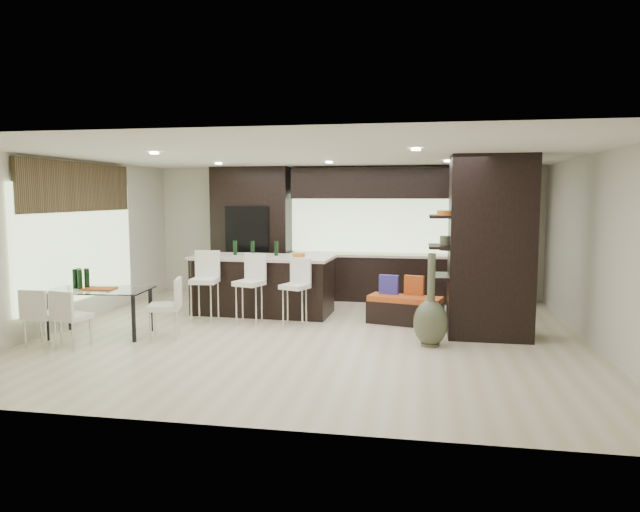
% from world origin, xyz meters
% --- Properties ---
extents(ground, '(8.00, 8.00, 0.00)m').
position_xyz_m(ground, '(0.00, 0.00, 0.00)').
color(ground, beige).
rests_on(ground, ground).
extents(back_wall, '(8.00, 0.02, 2.70)m').
position_xyz_m(back_wall, '(0.00, 3.50, 1.35)').
color(back_wall, beige).
rests_on(back_wall, ground).
extents(left_wall, '(0.02, 7.00, 2.70)m').
position_xyz_m(left_wall, '(-4.00, 0.00, 1.35)').
color(left_wall, beige).
rests_on(left_wall, ground).
extents(right_wall, '(0.02, 7.00, 2.70)m').
position_xyz_m(right_wall, '(4.00, 0.00, 1.35)').
color(right_wall, beige).
rests_on(right_wall, ground).
extents(ceiling, '(8.00, 7.00, 0.02)m').
position_xyz_m(ceiling, '(0.00, 0.00, 2.70)').
color(ceiling, white).
rests_on(ceiling, ground).
extents(window_left, '(0.04, 3.20, 1.90)m').
position_xyz_m(window_left, '(-3.96, 0.20, 1.35)').
color(window_left, '#B2D199').
rests_on(window_left, left_wall).
extents(window_back, '(3.40, 0.04, 1.20)m').
position_xyz_m(window_back, '(0.60, 3.46, 1.55)').
color(window_back, '#B2D199').
rests_on(window_back, back_wall).
extents(stone_accent, '(0.08, 3.00, 0.80)m').
position_xyz_m(stone_accent, '(-3.93, 0.20, 2.25)').
color(stone_accent, brown).
rests_on(stone_accent, left_wall).
extents(ceiling_spots, '(4.00, 3.00, 0.02)m').
position_xyz_m(ceiling_spots, '(0.00, 0.25, 2.68)').
color(ceiling_spots, white).
rests_on(ceiling_spots, ceiling).
extents(back_cabinetry, '(6.80, 0.68, 2.70)m').
position_xyz_m(back_cabinetry, '(0.50, 3.17, 1.35)').
color(back_cabinetry, black).
rests_on(back_cabinetry, ground).
extents(refrigerator, '(0.90, 0.68, 1.90)m').
position_xyz_m(refrigerator, '(-1.90, 3.12, 0.95)').
color(refrigerator, black).
rests_on(refrigerator, ground).
extents(partition_column, '(1.20, 0.80, 2.70)m').
position_xyz_m(partition_column, '(2.60, 0.40, 1.35)').
color(partition_column, black).
rests_on(partition_column, ground).
extents(kitchen_island, '(2.55, 1.19, 1.04)m').
position_xyz_m(kitchen_island, '(-1.19, 1.47, 0.52)').
color(kitchen_island, black).
rests_on(kitchen_island, ground).
extents(stool_left, '(0.46, 0.46, 0.96)m').
position_xyz_m(stool_left, '(-1.96, 0.62, 0.48)').
color(stool_left, white).
rests_on(stool_left, ground).
extents(stool_mid, '(0.52, 0.52, 0.93)m').
position_xyz_m(stool_mid, '(-1.19, 0.62, 0.47)').
color(stool_mid, white).
rests_on(stool_mid, ground).
extents(stool_right, '(0.50, 0.50, 0.88)m').
position_xyz_m(stool_right, '(-0.42, 0.63, 0.44)').
color(stool_right, white).
rests_on(stool_right, ground).
extents(bench, '(1.29, 0.75, 0.46)m').
position_xyz_m(bench, '(1.35, 1.04, 0.23)').
color(bench, black).
rests_on(bench, ground).
extents(floor_vase, '(0.53, 0.53, 1.31)m').
position_xyz_m(floor_vase, '(1.74, -0.29, 0.66)').
color(floor_vase, '#4B513A').
rests_on(floor_vase, ground).
extents(dining_table, '(1.54, 0.97, 0.71)m').
position_xyz_m(dining_table, '(-3.17, -0.56, 0.35)').
color(dining_table, white).
rests_on(dining_table, ground).
extents(chair_near, '(0.48, 0.48, 0.76)m').
position_xyz_m(chair_near, '(-3.17, -1.25, 0.38)').
color(chair_near, white).
rests_on(chair_near, ground).
extents(chair_far, '(0.42, 0.42, 0.76)m').
position_xyz_m(chair_far, '(-3.62, -1.25, 0.38)').
color(chair_far, white).
rests_on(chair_far, ground).
extents(chair_end, '(0.55, 0.55, 0.83)m').
position_xyz_m(chair_end, '(-2.13, -0.56, 0.41)').
color(chair_end, white).
rests_on(chair_end, ground).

